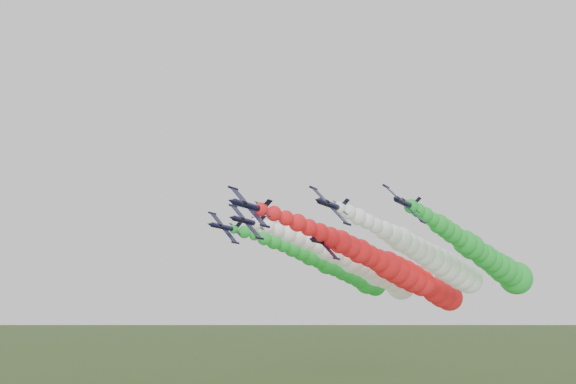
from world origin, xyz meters
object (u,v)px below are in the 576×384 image
Objects in this scene: jet_lead at (386,265)px; jet_outer_left at (342,270)px; jet_outer_right at (492,261)px; jet_trail at (422,284)px; jet_inner_left at (368,269)px; jet_inner_right at (439,262)px.

jet_outer_left is (-20.73, 21.17, 0.88)m from jet_lead.
jet_trail is at bearing 158.43° from jet_outer_right.
jet_trail is at bearing 89.71° from jet_lead.
jet_outer_right is 21.55m from jet_trail.
jet_lead is at bearing -45.59° from jet_outer_left.
jet_trail is (20.87, 5.57, -4.05)m from jet_outer_left.
jet_inner_left is 16.26m from jet_trail.
jet_outer_right is (19.74, 18.99, 1.31)m from jet_lead.
jet_inner_right is 31.29m from jet_outer_left.
jet_outer_right reaches higher than jet_outer_left.
jet_inner_right is at bearing 51.87° from jet_lead.
jet_inner_left is 30.31m from jet_outer_right.
jet_inner_right reaches higher than jet_trail.
jet_trail is (0.13, 26.74, -3.17)m from jet_lead.
jet_inner_right is 1.00× the size of jet_trail.
jet_outer_left reaches higher than jet_inner_left.
jet_trail is at bearing 120.29° from jet_inner_right.
jet_outer_left is at bearing -165.05° from jet_trail.
jet_outer_left reaches higher than jet_lead.
jet_inner_right is at bearing -59.71° from jet_trail.
jet_lead reaches higher than jet_trail.
jet_lead is 14.66m from jet_inner_right.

